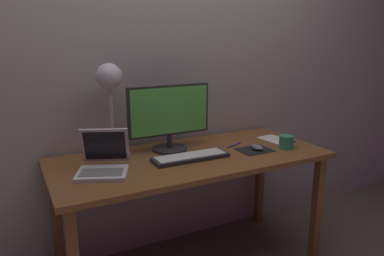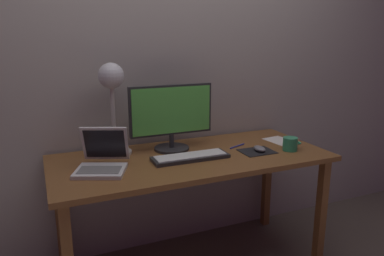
{
  "view_description": "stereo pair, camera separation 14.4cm",
  "coord_description": "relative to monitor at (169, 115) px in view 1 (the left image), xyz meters",
  "views": [
    {
      "loc": [
        -0.94,
        -1.82,
        1.42
      ],
      "look_at": [
        -0.02,
        -0.05,
        0.92
      ],
      "focal_mm": 34.57,
      "sensor_mm": 36.0,
      "label": 1
    },
    {
      "loc": [
        -0.8,
        -1.88,
        1.42
      ],
      "look_at": [
        -0.02,
        -0.05,
        0.92
      ],
      "focal_mm": 34.57,
      "sensor_mm": 36.0,
      "label": 2
    }
  ],
  "objects": [
    {
      "name": "pen",
      "position": [
        0.4,
        -0.11,
        -0.21
      ],
      "size": [
        0.13,
        0.06,
        0.01
      ],
      "primitive_type": "cylinder",
      "rotation": [
        0.0,
        1.57,
        0.39
      ],
      "color": "#2633A5",
      "rests_on": "desk"
    },
    {
      "name": "laptop",
      "position": [
        -0.45,
        -0.17,
        -0.16
      ],
      "size": [
        0.33,
        0.34,
        0.21
      ],
      "color": "silver",
      "rests_on": "desk"
    },
    {
      "name": "monitor",
      "position": [
        0.0,
        0.0,
        0.0
      ],
      "size": [
        0.51,
        0.21,
        0.4
      ],
      "color": "#28282B",
      "rests_on": "desk"
    },
    {
      "name": "coffee_mug",
      "position": [
        0.66,
        -0.3,
        -0.18
      ],
      "size": [
        0.12,
        0.09,
        0.08
      ],
      "color": "#339966",
      "rests_on": "desk"
    },
    {
      "name": "mouse",
      "position": [
        0.47,
        -0.25,
        -0.2
      ],
      "size": [
        0.06,
        0.1,
        0.03
      ],
      "primitive_type": "ellipsoid",
      "color": "slate",
      "rests_on": "mousepad"
    },
    {
      "name": "mousepad",
      "position": [
        0.46,
        -0.24,
        -0.22
      ],
      "size": [
        0.2,
        0.16,
        0.0
      ],
      "primitive_type": "cube",
      "color": "black",
      "rests_on": "desk"
    },
    {
      "name": "back_wall",
      "position": [
        0.07,
        0.24,
        0.34
      ],
      "size": [
        4.8,
        0.06,
        2.6
      ],
      "primitive_type": "cube",
      "color": "#A8A099",
      "rests_on": "ground"
    },
    {
      "name": "desk_lamp",
      "position": [
        -0.34,
        0.05,
        0.16
      ],
      "size": [
        0.2,
        0.2,
        0.53
      ],
      "color": "beige",
      "rests_on": "desk"
    },
    {
      "name": "desk",
      "position": [
        0.07,
        -0.16,
        -0.3
      ],
      "size": [
        1.6,
        0.7,
        0.74
      ],
      "color": "brown",
      "rests_on": "ground"
    },
    {
      "name": "paper_sheet_by_keyboard",
      "position": [
        0.73,
        -0.11,
        -0.22
      ],
      "size": [
        0.17,
        0.23,
        0.0
      ],
      "primitive_type": "cube",
      "rotation": [
        0.0,
        0.0,
        0.12
      ],
      "color": "white",
      "rests_on": "desk"
    },
    {
      "name": "keyboard_main",
      "position": [
        0.04,
        -0.21,
        -0.21
      ],
      "size": [
        0.44,
        0.15,
        0.03
      ],
      "color": "#28282B",
      "rests_on": "desk"
    }
  ]
}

